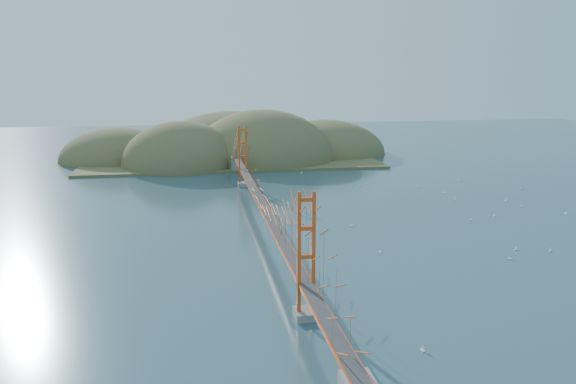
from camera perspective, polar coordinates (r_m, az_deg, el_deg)
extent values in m
plane|color=#335766|center=(80.01, -2.55, -3.66)|extent=(320.00, 320.00, 0.00)
cube|color=gray|center=(52.02, 1.80, -12.26)|extent=(2.00, 2.40, 0.70)
cube|color=gray|center=(108.93, -4.58, 0.79)|extent=(2.00, 2.40, 0.70)
cube|color=#CB4516|center=(79.17, -2.58, -1.37)|extent=(1.40, 92.00, 0.16)
cube|color=#CB4516|center=(79.22, -2.57, -1.51)|extent=(1.33, 92.00, 0.24)
cube|color=#38383A|center=(79.15, -2.58, -1.30)|extent=(1.19, 92.00, 0.03)
cube|color=gray|center=(124.38, -5.29, 2.82)|extent=(2.20, 2.60, 3.30)
cube|color=brown|center=(142.33, -5.88, 3.43)|extent=(70.00, 40.00, 0.60)
ellipsoid|color=brown|center=(134.16, -10.75, 2.63)|extent=(28.00, 28.00, 21.00)
ellipsoid|color=brown|center=(141.17, -2.57, 3.31)|extent=(36.00, 36.00, 25.00)
ellipsoid|color=brown|center=(152.21, 3.79, 3.94)|extent=(32.00, 32.00, 18.00)
ellipsoid|color=brown|center=(147.13, -16.94, 3.15)|extent=(28.00, 28.00, 16.00)
ellipsoid|color=brown|center=(156.32, -5.51, 4.13)|extent=(44.00, 44.00, 22.00)
cube|color=white|center=(71.98, 21.62, -6.33)|extent=(0.46, 0.55, 0.10)
cylinder|color=white|center=(71.89, 21.64, -6.10)|extent=(0.02, 0.02, 0.60)
cube|color=white|center=(92.05, 20.24, -2.27)|extent=(0.22, 0.51, 0.09)
cylinder|color=white|center=(91.98, 20.25, -2.10)|extent=(0.01, 0.01, 0.54)
cube|color=white|center=(122.63, 1.36, 1.98)|extent=(0.52, 0.20, 0.09)
cylinder|color=white|center=(122.58, 1.36, 2.10)|extent=(0.01, 0.01, 0.55)
cube|color=white|center=(94.22, -0.03, -1.16)|extent=(0.62, 0.22, 0.11)
cylinder|color=white|center=(94.14, -0.03, -0.96)|extent=(0.02, 0.02, 0.67)
cube|color=white|center=(110.12, 7.33, 0.70)|extent=(0.50, 0.19, 0.09)
cylinder|color=white|center=(110.07, 7.33, 0.83)|extent=(0.01, 0.01, 0.54)
cube|color=white|center=(75.79, 22.14, -5.46)|extent=(0.49, 0.20, 0.09)
cylinder|color=white|center=(75.72, 22.15, -5.27)|extent=(0.01, 0.01, 0.52)
cube|color=white|center=(110.14, 13.06, 0.48)|extent=(0.43, 0.48, 0.09)
cylinder|color=white|center=(110.09, 13.06, 0.61)|extent=(0.01, 0.01, 0.53)
cube|color=white|center=(103.29, 21.27, -0.82)|extent=(0.35, 0.54, 0.09)
cylinder|color=white|center=(103.23, 21.28, -0.67)|extent=(0.01, 0.01, 0.56)
cube|color=white|center=(47.77, 13.53, -15.36)|extent=(0.18, 0.53, 0.10)
cylinder|color=white|center=(47.64, 13.54, -15.05)|extent=(0.02, 0.02, 0.58)
cube|color=white|center=(76.96, 25.09, -5.45)|extent=(0.58, 0.46, 0.10)
cylinder|color=white|center=(76.87, 25.11, -5.23)|extent=(0.02, 0.02, 0.62)
cube|color=white|center=(88.38, 18.11, -2.70)|extent=(0.43, 0.48, 0.09)
cylinder|color=white|center=(88.31, 18.12, -2.53)|extent=(0.01, 0.01, 0.53)
cube|color=white|center=(70.51, 9.36, -5.99)|extent=(0.24, 0.50, 0.09)
cylinder|color=white|center=(70.43, 9.37, -5.78)|extent=(0.01, 0.01, 0.53)
cube|color=white|center=(98.01, 26.42, -1.94)|extent=(0.21, 0.54, 0.10)
cylinder|color=white|center=(97.95, 26.44, -1.78)|extent=(0.02, 0.02, 0.58)
cube|color=white|center=(118.88, 17.03, 1.11)|extent=(0.61, 0.37, 0.11)
cylinder|color=white|center=(118.83, 17.04, 1.26)|extent=(0.02, 0.02, 0.64)
cube|color=white|center=(81.30, 6.41, -3.42)|extent=(0.47, 0.64, 0.11)
cylinder|color=white|center=(81.21, 6.42, -3.19)|extent=(0.02, 0.02, 0.68)
cube|color=white|center=(106.53, 15.58, -0.05)|extent=(0.28, 0.59, 0.10)
cylinder|color=white|center=(106.47, 15.59, 0.12)|extent=(0.02, 0.02, 0.62)
cube|color=white|center=(99.80, 22.63, -1.36)|extent=(0.48, 0.58, 0.11)
cylinder|color=white|center=(99.73, 22.64, -1.19)|extent=(0.02, 0.02, 0.63)
cube|color=white|center=(101.51, 16.58, -0.70)|extent=(0.50, 0.60, 0.11)
cylinder|color=white|center=(101.44, 16.60, -0.52)|extent=(0.02, 0.02, 0.65)
cube|color=white|center=(114.64, 22.62, 0.30)|extent=(0.47, 0.44, 0.09)
cylinder|color=white|center=(114.59, 22.63, 0.43)|extent=(0.01, 0.01, 0.53)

